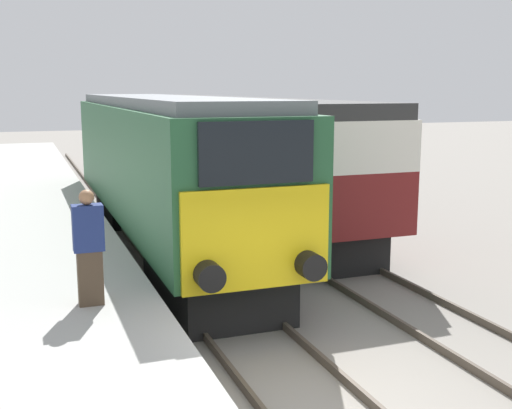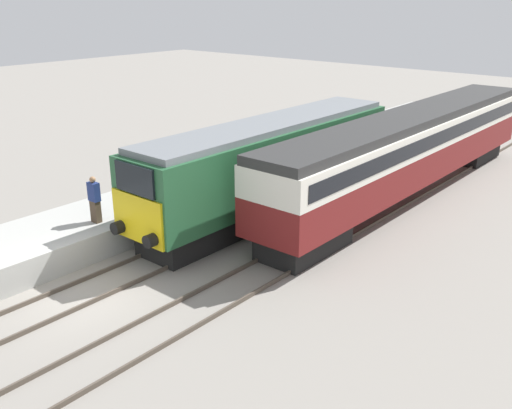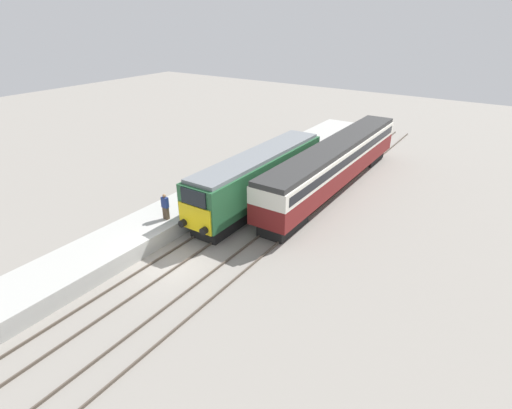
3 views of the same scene
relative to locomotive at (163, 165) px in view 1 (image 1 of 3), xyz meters
The scene contains 6 objects.
platform_left 3.96m from the locomotive, 157.61° to the right, with size 3.50×50.00×1.00m.
rails_near_track 4.86m from the locomotive, 90.00° to the right, with size 1.51×60.00×0.14m.
rails_far_track 5.93m from the locomotive, 52.05° to the right, with size 1.50×60.00×0.14m.
locomotive is the anchor object (origin of this frame).
passenger_carriage 6.76m from the locomotive, 59.81° to the left, with size 2.75×20.63×3.86m.
person_on_platform 7.36m from the locomotive, 110.59° to the right, with size 0.44×0.26×1.73m.
Camera 1 is at (-3.45, -6.94, 4.17)m, focal length 45.00 mm.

